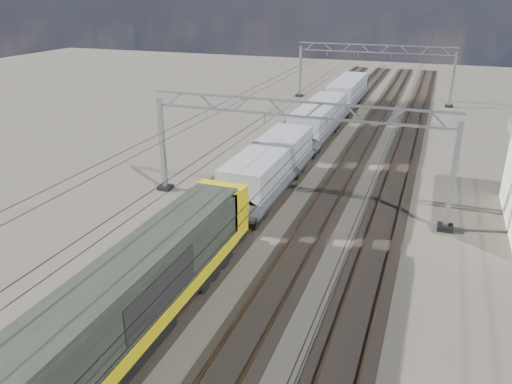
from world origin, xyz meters
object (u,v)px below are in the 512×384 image
(catenary_gantry_mid, at_px, (294,151))
(hopper_wagon_lead, at_px, (270,166))
(locomotive, at_px, (118,310))
(hopper_wagon_mid, at_px, (319,119))
(catenary_gantry_far, at_px, (373,71))
(hopper_wagon_third, at_px, (347,92))

(catenary_gantry_mid, bearing_deg, hopper_wagon_lead, 146.20)
(hopper_wagon_lead, bearing_deg, locomotive, -90.00)
(catenary_gantry_mid, bearing_deg, hopper_wagon_mid, 97.34)
(catenary_gantry_mid, height_order, hopper_wagon_mid, catenary_gantry_mid)
(catenary_gantry_far, xyz_separation_m, locomotive, (-2.00, -52.36, -1.58))
(catenary_gantry_mid, relative_size, hopper_wagon_lead, 1.53)
(catenary_gantry_far, bearing_deg, hopper_wagon_lead, -93.30)
(catenary_gantry_mid, xyz_separation_m, catenary_gantry_far, (0.00, 36.00, 0.00))
(locomotive, bearing_deg, hopper_wagon_mid, 90.00)
(locomotive, distance_m, hopper_wagon_mid, 31.90)
(catenary_gantry_mid, xyz_separation_m, hopper_wagon_mid, (-2.00, 15.54, -1.67))
(catenary_gantry_mid, height_order, hopper_wagon_third, catenary_gantry_mid)
(locomotive, bearing_deg, catenary_gantry_far, 87.81)
(catenary_gantry_far, distance_m, hopper_wagon_lead, 34.76)
(catenary_gantry_far, xyz_separation_m, hopper_wagon_mid, (-2.00, -20.46, -1.67))
(hopper_wagon_lead, bearing_deg, hopper_wagon_third, 90.00)
(locomotive, xyz_separation_m, hopper_wagon_third, (-0.00, 46.10, -0.09))
(hopper_wagon_lead, height_order, hopper_wagon_third, same)
(hopper_wagon_third, bearing_deg, hopper_wagon_lead, -90.00)
(catenary_gantry_mid, bearing_deg, catenary_gantry_far, 90.00)
(catenary_gantry_far, xyz_separation_m, hopper_wagon_lead, (-2.00, -34.66, -1.67))
(catenary_gantry_mid, bearing_deg, locomotive, -96.97)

